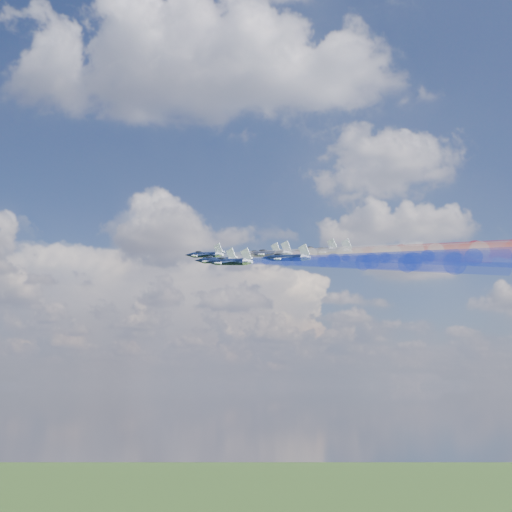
# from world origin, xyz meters

# --- Properties ---
(jet_lead) EXTENTS (17.32, 16.86, 7.77)m
(jet_lead) POSITION_xyz_m (0.58, 26.04, 148.14)
(jet_lead) COLOR black
(trail_lead) EXTENTS (45.65, 33.09, 11.61)m
(trail_lead) POSITION_xyz_m (26.99, 8.64, 144.35)
(trail_lead) COLOR white
(jet_inner_left) EXTENTS (17.32, 16.86, 7.77)m
(jet_inner_left) POSITION_xyz_m (5.01, 15.17, 144.48)
(jet_inner_left) COLOR black
(trail_inner_left) EXTENTS (45.65, 33.09, 11.61)m
(trail_inner_left) POSITION_xyz_m (31.42, -2.23, 140.70)
(trail_inner_left) COLOR #1A34E4
(jet_inner_right) EXTENTS (17.32, 16.86, 7.77)m
(jet_inner_right) POSITION_xyz_m (14.88, 28.23, 148.55)
(jet_inner_right) COLOR black
(trail_inner_right) EXTENTS (45.65, 33.09, 11.61)m
(trail_inner_right) POSITION_xyz_m (41.29, 10.83, 144.76)
(trail_inner_right) COLOR red
(jet_outer_left) EXTENTS (17.32, 16.86, 7.77)m
(jet_outer_left) POSITION_xyz_m (9.71, 1.47, 141.44)
(jet_outer_left) COLOR black
(trail_outer_left) EXTENTS (45.65, 33.09, 11.61)m
(trail_outer_left) POSITION_xyz_m (36.11, -15.93, 137.65)
(trail_outer_left) COLOR #1A34E4
(jet_center_third) EXTENTS (17.32, 16.86, 7.77)m
(jet_center_third) POSITION_xyz_m (17.73, 15.70, 146.08)
(jet_center_third) COLOR black
(trail_center_third) EXTENTS (45.65, 33.09, 11.61)m
(trail_center_third) POSITION_xyz_m (44.13, -1.70, 142.30)
(trail_center_third) COLOR white
(jet_outer_right) EXTENTS (17.32, 16.86, 7.77)m
(jet_outer_right) POSITION_xyz_m (29.01, 29.34, 149.61)
(jet_outer_right) COLOR black
(trail_outer_right) EXTENTS (45.65, 33.09, 11.61)m
(trail_outer_right) POSITION_xyz_m (55.42, 11.94, 145.82)
(trail_outer_right) COLOR red
(jet_rear_left) EXTENTS (17.32, 16.86, 7.77)m
(jet_rear_left) POSITION_xyz_m (21.83, 3.96, 142.64)
(jet_rear_left) COLOR black
(trail_rear_left) EXTENTS (45.65, 33.09, 11.61)m
(trail_rear_left) POSITION_xyz_m (48.24, -13.44, 138.86)
(trail_rear_left) COLOR #1A34E4
(jet_rear_right) EXTENTS (17.32, 16.86, 7.77)m
(jet_rear_right) POSITION_xyz_m (31.69, 16.31, 146.48)
(jet_rear_right) COLOR black
(trail_rear_right) EXTENTS (45.65, 33.09, 11.61)m
(trail_rear_right) POSITION_xyz_m (58.10, -1.09, 142.69)
(trail_rear_right) COLOR red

